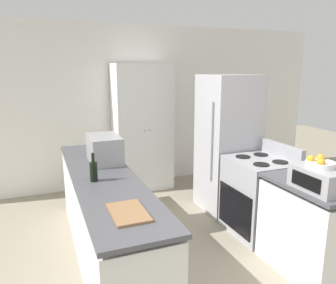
% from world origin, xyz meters
% --- Properties ---
extents(wall_back, '(7.00, 0.06, 2.60)m').
position_xyz_m(wall_back, '(0.00, 3.61, 1.30)').
color(wall_back, white).
rests_on(wall_back, ground_plane).
extents(counter_left, '(0.60, 2.79, 0.89)m').
position_xyz_m(counter_left, '(-0.88, 1.50, 0.43)').
color(counter_left, silver).
rests_on(counter_left, ground_plane).
extents(counter_right, '(0.60, 0.88, 0.89)m').
position_xyz_m(counter_right, '(0.88, 0.54, 0.43)').
color(counter_right, silver).
rests_on(counter_right, ground_plane).
extents(pantry_cabinet, '(0.89, 0.54, 1.99)m').
position_xyz_m(pantry_cabinet, '(0.10, 3.31, 1.00)').
color(pantry_cabinet, white).
rests_on(pantry_cabinet, ground_plane).
extents(stove, '(0.66, 0.72, 1.05)m').
position_xyz_m(stove, '(0.90, 1.36, 0.46)').
color(stove, '#9E9EA3').
rests_on(stove, ground_plane).
extents(refrigerator, '(0.70, 0.69, 1.84)m').
position_xyz_m(refrigerator, '(0.92, 2.10, 0.92)').
color(refrigerator, '#B7B7BC').
rests_on(refrigerator, ground_plane).
extents(microwave, '(0.33, 0.53, 0.30)m').
position_xyz_m(microwave, '(-0.77, 1.93, 1.04)').
color(microwave, '#939399').
rests_on(microwave, counter_left).
extents(wine_bottle, '(0.07, 0.07, 0.27)m').
position_xyz_m(wine_bottle, '(-0.99, 1.34, 0.99)').
color(wine_bottle, black).
rests_on(wine_bottle, counter_left).
extents(toaster_oven, '(0.30, 0.45, 0.20)m').
position_xyz_m(toaster_oven, '(0.76, 0.39, 1.00)').
color(toaster_oven, '#939399').
rests_on(toaster_oven, counter_right).
extents(fruit_bowl, '(0.24, 0.24, 0.10)m').
position_xyz_m(fruit_bowl, '(0.77, 0.41, 1.13)').
color(fruit_bowl, silver).
rests_on(fruit_bowl, toaster_oven).
extents(cutting_board, '(0.25, 0.40, 0.02)m').
position_xyz_m(cutting_board, '(-0.88, 0.54, 0.90)').
color(cutting_board, '#8E6642').
rests_on(cutting_board, counter_left).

